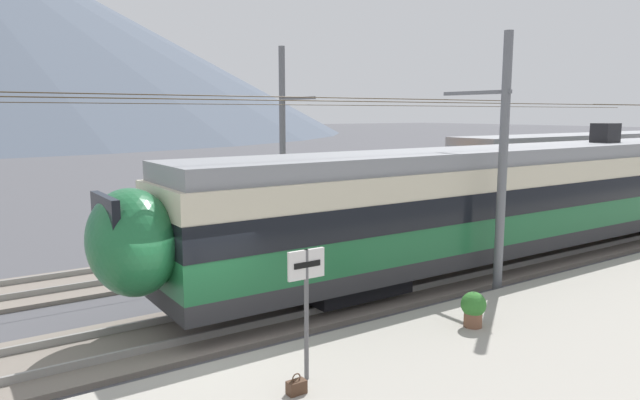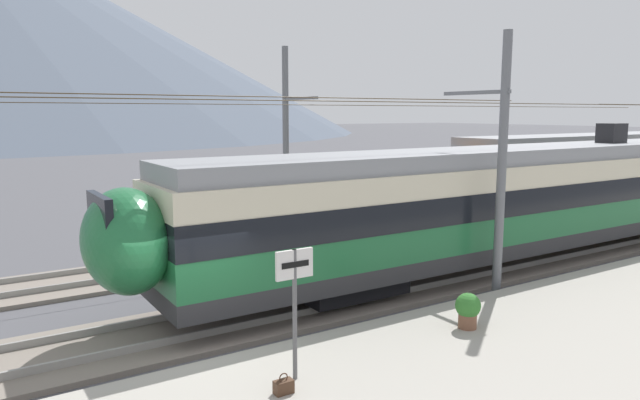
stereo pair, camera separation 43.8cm
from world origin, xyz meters
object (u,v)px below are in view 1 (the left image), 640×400
object	(u,v)px
train_near_platform	(526,195)
catenary_mast_far_side	(285,141)
handbag_near_sign	(297,387)
potted_plant_platform_edge	(473,307)
catenary_mast_mid	(498,160)
platform_sign	(306,285)

from	to	relation	value
train_near_platform	catenary_mast_far_side	distance (m)	8.96
handbag_near_sign	potted_plant_platform_edge	xyz separation A→B (m)	(4.75, 0.45, 0.32)
train_near_platform	catenary_mast_mid	bearing A→B (deg)	-153.71
catenary_mast_mid	catenary_mast_far_side	bearing A→B (deg)	97.24
train_near_platform	catenary_mast_mid	distance (m)	4.43
catenary_mast_far_side	train_near_platform	bearing A→B (deg)	-56.10
train_near_platform	potted_plant_platform_edge	xyz separation A→B (m)	(-6.80, -3.84, -1.43)
catenary_mast_far_side	potted_plant_platform_edge	xyz separation A→B (m)	(-1.89, -11.15, -3.07)
catenary_mast_mid	platform_sign	size ratio (longest dim) A/B	17.16
catenary_mast_mid	potted_plant_platform_edge	size ratio (longest dim) A/B	51.18
catenary_mast_far_side	handbag_near_sign	size ratio (longest dim) A/B	111.11
catenary_mast_mid	platform_sign	xyz separation A→B (m)	(-7.38, -2.08, -1.65)
catenary_mast_far_side	catenary_mast_mid	bearing A→B (deg)	-82.76
train_near_platform	handbag_near_sign	world-z (taller)	train_near_platform
catenary_mast_mid	catenary_mast_far_side	world-z (taller)	catenary_mast_far_side
platform_sign	potted_plant_platform_edge	xyz separation A→B (m)	(4.32, 0.09, -1.24)
catenary_mast_mid	potted_plant_platform_edge	distance (m)	4.65
handbag_near_sign	potted_plant_platform_edge	bearing A→B (deg)	5.45
catenary_mast_mid	handbag_near_sign	xyz separation A→B (m)	(-7.81, -2.44, -3.21)
catenary_mast_mid	handbag_near_sign	world-z (taller)	catenary_mast_mid
catenary_mast_far_side	handbag_near_sign	xyz separation A→B (m)	(-6.64, -11.60, -3.39)
handbag_near_sign	potted_plant_platform_edge	size ratio (longest dim) A/B	0.46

